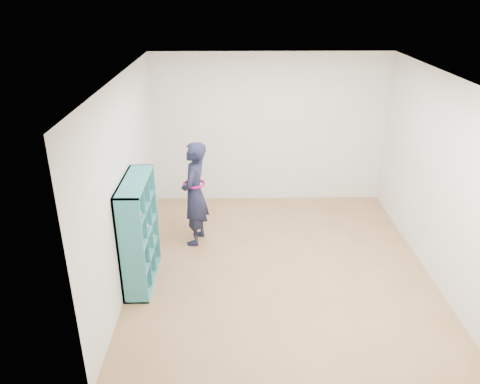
{
  "coord_description": "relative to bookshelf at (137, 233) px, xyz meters",
  "views": [
    {
      "loc": [
        -0.64,
        -5.51,
        3.6
      ],
      "look_at": [
        -0.54,
        0.3,
        0.99
      ],
      "focal_mm": 35.0,
      "sensor_mm": 36.0,
      "label": 1
    }
  ],
  "objects": [
    {
      "name": "wall_left",
      "position": [
        -0.14,
        0.29,
        0.6
      ],
      "size": [
        0.02,
        4.5,
        2.6
      ],
      "primitive_type": "cube",
      "color": "silver",
      "rests_on": "floor"
    },
    {
      "name": "floor",
      "position": [
        1.86,
        0.29,
        -0.7
      ],
      "size": [
        4.5,
        4.5,
        0.0
      ],
      "primitive_type": "plane",
      "color": "olive",
      "rests_on": "ground"
    },
    {
      "name": "ceiling",
      "position": [
        1.86,
        0.29,
        1.9
      ],
      "size": [
        4.5,
        4.5,
        0.0
      ],
      "primitive_type": "plane",
      "color": "white",
      "rests_on": "wall_back"
    },
    {
      "name": "wall_front",
      "position": [
        1.86,
        -1.96,
        0.6
      ],
      "size": [
        4.0,
        0.02,
        2.6
      ],
      "primitive_type": "cube",
      "color": "silver",
      "rests_on": "floor"
    },
    {
      "name": "smartphone",
      "position": [
        0.54,
        1.12,
        0.19
      ],
      "size": [
        0.03,
        0.08,
        0.12
      ],
      "rotation": [
        0.24,
        0.0,
        -0.21
      ],
      "color": "silver",
      "rests_on": "person"
    },
    {
      "name": "bookshelf",
      "position": [
        0.0,
        0.0,
        0.0
      ],
      "size": [
        0.31,
        1.07,
        1.42
      ],
      "color": "#277B73",
      "rests_on": "floor"
    },
    {
      "name": "wall_back",
      "position": [
        1.86,
        2.54,
        0.6
      ],
      "size": [
        4.0,
        0.02,
        2.6
      ],
      "primitive_type": "cube",
      "color": "silver",
      "rests_on": "floor"
    },
    {
      "name": "person",
      "position": [
        0.66,
        1.0,
        0.09
      ],
      "size": [
        0.48,
        0.64,
        1.57
      ],
      "rotation": [
        0.0,
        0.0,
        -1.77
      ],
      "color": "black",
      "rests_on": "floor"
    },
    {
      "name": "wall_right",
      "position": [
        3.86,
        0.29,
        0.6
      ],
      "size": [
        0.02,
        4.5,
        2.6
      ],
      "primitive_type": "cube",
      "color": "silver",
      "rests_on": "floor"
    }
  ]
}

